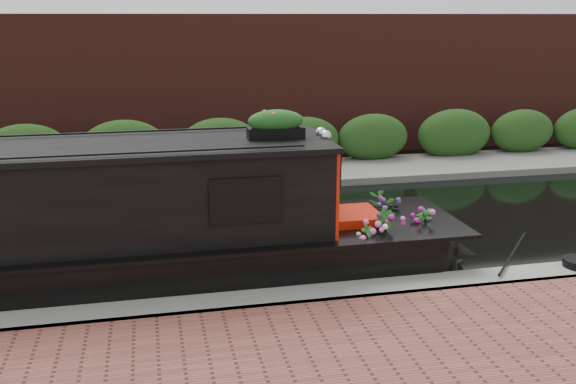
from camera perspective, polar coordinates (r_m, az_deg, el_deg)
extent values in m
plane|color=black|center=(12.00, -3.90, -3.84)|extent=(80.00, 80.00, 0.00)
cube|color=gray|center=(9.00, -0.71, -10.63)|extent=(40.00, 0.60, 0.50)
cube|color=#63635F|center=(16.00, -6.15, 1.03)|extent=(40.00, 2.40, 0.34)
cube|color=#1F4216|center=(16.87, -6.49, 1.77)|extent=(40.00, 1.10, 2.80)
cube|color=#4A1E19|center=(18.91, -7.17, 3.23)|extent=(40.00, 1.00, 8.00)
cube|color=black|center=(9.81, -24.06, -0.86)|extent=(9.21, 1.76, 1.35)
cube|color=#BD1B07|center=(9.93, 3.04, 0.67)|extent=(0.06, 1.75, 1.35)
cube|color=black|center=(8.80, -3.80, -0.77)|extent=(0.90, 0.03, 0.55)
cube|color=#BD1B07|center=(10.28, 5.78, -3.09)|extent=(0.80, 0.90, 0.50)
sphere|color=silver|center=(9.63, 3.38, 4.99)|extent=(0.18, 0.18, 0.18)
sphere|color=silver|center=(9.90, 2.94, 5.28)|extent=(0.18, 0.18, 0.18)
cube|color=black|center=(9.59, -1.09, 5.28)|extent=(0.85, 0.28, 0.16)
ellipsoid|color=#E65519|center=(9.55, -1.10, 6.46)|extent=(0.93, 0.30, 0.24)
imported|color=#20561D|center=(9.63, 7.13, -4.33)|extent=(0.34, 0.31, 0.53)
imported|color=#20561D|center=(9.81, 8.61, -3.59)|extent=(0.41, 0.45, 0.67)
imported|color=#20561D|center=(10.99, 8.67, -1.67)|extent=(0.61, 0.54, 0.61)
imported|color=#20561D|center=(10.42, 12.01, -2.95)|extent=(0.41, 0.41, 0.55)
imported|color=#20561D|center=(10.93, 3.69, -1.72)|extent=(0.33, 0.36, 0.57)
cylinder|color=brown|center=(11.10, 14.23, -5.02)|extent=(0.33, 0.41, 0.33)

